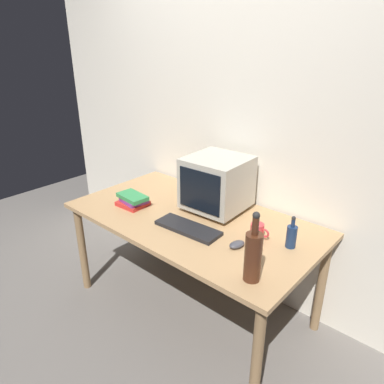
{
  "coord_description": "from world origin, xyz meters",
  "views": [
    {
      "loc": [
        1.38,
        -1.56,
        1.81
      ],
      "look_at": [
        0.0,
        0.0,
        0.91
      ],
      "focal_mm": 33.3,
      "sensor_mm": 36.0,
      "label": 1
    }
  ],
  "objects_px": {
    "crt_monitor": "(217,183)",
    "mug": "(257,231)",
    "keyboard": "(188,228)",
    "cd_spindle": "(191,189)",
    "bottle_short": "(291,236)",
    "book_stack": "(133,200)",
    "bottle_tall": "(253,255)",
    "computer_mouse": "(237,244)"
  },
  "relations": [
    {
      "from": "crt_monitor",
      "to": "book_stack",
      "type": "relative_size",
      "value": 1.78
    },
    {
      "from": "keyboard",
      "to": "computer_mouse",
      "type": "relative_size",
      "value": 4.2
    },
    {
      "from": "book_stack",
      "to": "mug",
      "type": "xyz_separation_m",
      "value": [
        0.89,
        0.2,
        0.0
      ]
    },
    {
      "from": "bottle_tall",
      "to": "cd_spindle",
      "type": "bearing_deg",
      "value": 147.07
    },
    {
      "from": "computer_mouse",
      "to": "mug",
      "type": "distance_m",
      "value": 0.17
    },
    {
      "from": "crt_monitor",
      "to": "cd_spindle",
      "type": "xyz_separation_m",
      "value": [
        -0.33,
        0.11,
        -0.17
      ]
    },
    {
      "from": "computer_mouse",
      "to": "cd_spindle",
      "type": "bearing_deg",
      "value": 163.08
    },
    {
      "from": "keyboard",
      "to": "bottle_tall",
      "type": "xyz_separation_m",
      "value": [
        0.56,
        -0.16,
        0.13
      ]
    },
    {
      "from": "bottle_tall",
      "to": "cd_spindle",
      "type": "xyz_separation_m",
      "value": [
        -0.93,
        0.6,
        -0.12
      ]
    },
    {
      "from": "crt_monitor",
      "to": "book_stack",
      "type": "bearing_deg",
      "value": -144.36
    },
    {
      "from": "crt_monitor",
      "to": "bottle_short",
      "type": "height_order",
      "value": "crt_monitor"
    },
    {
      "from": "bottle_tall",
      "to": "book_stack",
      "type": "relative_size",
      "value": 1.61
    },
    {
      "from": "crt_monitor",
      "to": "bottle_short",
      "type": "bearing_deg",
      "value": -9.6
    },
    {
      "from": "computer_mouse",
      "to": "mug",
      "type": "relative_size",
      "value": 0.83
    },
    {
      "from": "bottle_short",
      "to": "computer_mouse",
      "type": "bearing_deg",
      "value": -137.46
    },
    {
      "from": "bottle_short",
      "to": "cd_spindle",
      "type": "bearing_deg",
      "value": 167.39
    },
    {
      "from": "mug",
      "to": "book_stack",
      "type": "bearing_deg",
      "value": -167.49
    },
    {
      "from": "bottle_short",
      "to": "book_stack",
      "type": "bearing_deg",
      "value": -167.69
    },
    {
      "from": "bottle_short",
      "to": "mug",
      "type": "distance_m",
      "value": 0.2
    },
    {
      "from": "mug",
      "to": "bottle_tall",
      "type": "bearing_deg",
      "value": -61.93
    },
    {
      "from": "keyboard",
      "to": "computer_mouse",
      "type": "distance_m",
      "value": 0.34
    },
    {
      "from": "crt_monitor",
      "to": "book_stack",
      "type": "xyz_separation_m",
      "value": [
        -0.47,
        -0.34,
        -0.15
      ]
    },
    {
      "from": "keyboard",
      "to": "book_stack",
      "type": "bearing_deg",
      "value": 176.23
    },
    {
      "from": "computer_mouse",
      "to": "bottle_tall",
      "type": "xyz_separation_m",
      "value": [
        0.22,
        -0.19,
        0.12
      ]
    },
    {
      "from": "bottle_tall",
      "to": "cd_spindle",
      "type": "distance_m",
      "value": 1.12
    },
    {
      "from": "keyboard",
      "to": "cd_spindle",
      "type": "xyz_separation_m",
      "value": [
        -0.37,
        0.45,
        0.01
      ]
    },
    {
      "from": "crt_monitor",
      "to": "mug",
      "type": "xyz_separation_m",
      "value": [
        0.41,
        -0.14,
        -0.15
      ]
    },
    {
      "from": "crt_monitor",
      "to": "book_stack",
      "type": "height_order",
      "value": "crt_monitor"
    },
    {
      "from": "book_stack",
      "to": "cd_spindle",
      "type": "bearing_deg",
      "value": 72.03
    },
    {
      "from": "computer_mouse",
      "to": "book_stack",
      "type": "distance_m",
      "value": 0.86
    },
    {
      "from": "book_stack",
      "to": "mug",
      "type": "distance_m",
      "value": 0.91
    },
    {
      "from": "crt_monitor",
      "to": "bottle_short",
      "type": "relative_size",
      "value": 2.1
    },
    {
      "from": "crt_monitor",
      "to": "bottle_short",
      "type": "distance_m",
      "value": 0.63
    },
    {
      "from": "book_stack",
      "to": "keyboard",
      "type": "bearing_deg",
      "value": -0.18
    },
    {
      "from": "keyboard",
      "to": "bottle_short",
      "type": "relative_size",
      "value": 2.18
    },
    {
      "from": "bottle_short",
      "to": "book_stack",
      "type": "relative_size",
      "value": 0.85
    },
    {
      "from": "bottle_short",
      "to": "bottle_tall",
      "type": "bearing_deg",
      "value": -90.48
    },
    {
      "from": "bottle_tall",
      "to": "computer_mouse",
      "type": "bearing_deg",
      "value": 138.9
    },
    {
      "from": "bottle_tall",
      "to": "keyboard",
      "type": "bearing_deg",
      "value": 164.26
    },
    {
      "from": "keyboard",
      "to": "cd_spindle",
      "type": "height_order",
      "value": "cd_spindle"
    },
    {
      "from": "crt_monitor",
      "to": "keyboard",
      "type": "relative_size",
      "value": 0.96
    },
    {
      "from": "crt_monitor",
      "to": "bottle_tall",
      "type": "relative_size",
      "value": 1.11
    }
  ]
}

